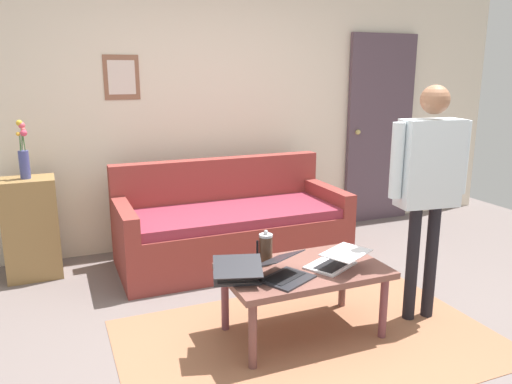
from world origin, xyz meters
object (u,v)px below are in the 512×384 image
(laptop_center, at_px, (284,272))
(side_shelf, at_px, (32,228))
(coffee_table, at_px, (304,275))
(flower_vase, at_px, (24,155))
(laptop_left, at_px, (336,261))
(couch, at_px, (231,228))
(person_standing, at_px, (429,174))
(french_press, at_px, (266,249))
(interior_door, at_px, (380,130))
(laptop_right, at_px, (237,274))

(laptop_center, distance_m, side_shelf, 2.28)
(coffee_table, relative_size, flower_vase, 2.21)
(laptop_left, bearing_deg, laptop_center, 3.96)
(couch, height_order, coffee_table, couch)
(side_shelf, height_order, person_standing, person_standing)
(french_press, bearing_deg, side_shelf, -47.45)
(coffee_table, relative_size, laptop_left, 2.38)
(interior_door, distance_m, side_shelf, 3.65)
(interior_door, height_order, french_press, interior_door)
(couch, bearing_deg, laptop_left, 96.79)
(person_standing, bearing_deg, side_shelf, -36.24)
(side_shelf, relative_size, flower_vase, 1.79)
(interior_door, bearing_deg, french_press, 40.09)
(flower_vase, bearing_deg, interior_door, -175.34)
(interior_door, relative_size, laptop_right, 5.81)
(coffee_table, distance_m, laptop_center, 0.24)
(laptop_left, xyz_separation_m, french_press, (0.38, -0.23, 0.06))
(couch, distance_m, laptop_center, 1.52)
(interior_door, height_order, side_shelf, interior_door)
(laptop_left, relative_size, french_press, 1.87)
(couch, height_order, side_shelf, couch)
(laptop_right, bearing_deg, laptop_left, 175.62)
(coffee_table, distance_m, laptop_left, 0.22)
(interior_door, xyz_separation_m, french_press, (2.18, 1.83, -0.47))
(coffee_table, xyz_separation_m, laptop_right, (0.46, 0.03, 0.10))
(interior_door, distance_m, laptop_left, 2.78)
(laptop_center, xyz_separation_m, laptop_right, (0.27, -0.08, -0.00))
(laptop_right, distance_m, side_shelf, 2.07)
(laptop_center, bearing_deg, laptop_left, -176.04)
(french_press, bearing_deg, laptop_right, 34.11)
(couch, relative_size, laptop_center, 5.09)
(side_shelf, xyz_separation_m, flower_vase, (-0.00, -0.00, 0.60))
(interior_door, relative_size, couch, 1.04)
(coffee_table, xyz_separation_m, laptop_left, (-0.18, 0.08, 0.10))
(laptop_left, xyz_separation_m, side_shelf, (1.79, -1.76, -0.09))
(laptop_center, bearing_deg, flower_vase, -51.65)
(interior_door, relative_size, french_press, 8.94)
(laptop_right, bearing_deg, flower_vase, -56.19)
(laptop_center, relative_size, french_press, 1.69)
(laptop_left, height_order, side_shelf, side_shelf)
(coffee_table, bearing_deg, side_shelf, -46.36)
(laptop_center, distance_m, laptop_right, 0.28)
(laptop_left, height_order, french_press, french_press)
(laptop_center, xyz_separation_m, side_shelf, (1.42, -1.79, -0.08))
(couch, relative_size, coffee_table, 1.93)
(laptop_right, xyz_separation_m, flower_vase, (1.15, -1.72, 0.52))
(coffee_table, bearing_deg, laptop_center, 28.05)
(person_standing, bearing_deg, french_press, -13.95)
(couch, bearing_deg, coffee_table, 89.59)
(laptop_right, xyz_separation_m, french_press, (-0.26, -0.18, 0.06))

